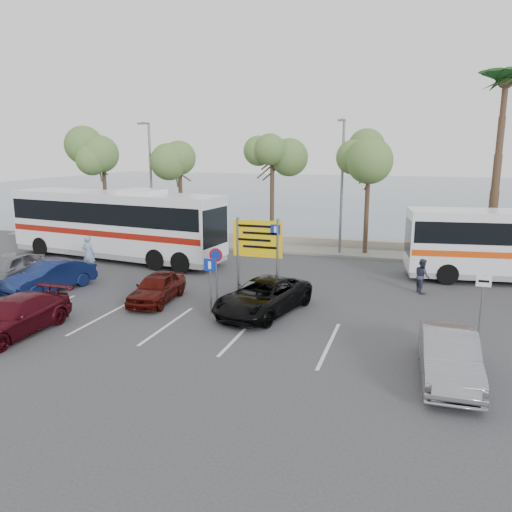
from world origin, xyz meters
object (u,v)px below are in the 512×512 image
(street_lamp_left, at_px, (150,176))
(pedestrian_near, at_px, (89,254))
(car_silver_a, at_px, (6,270))
(car_blue, at_px, (50,276))
(street_lamp_right, at_px, (342,180))
(direction_sign, at_px, (258,245))
(pedestrian_far, at_px, (422,276))
(car_maroon, at_px, (14,317))
(coach_bus_left, at_px, (116,226))
(car_red, at_px, (157,288))
(suv_black, at_px, (263,296))
(car_silver_b, at_px, (449,356))

(street_lamp_left, bearing_deg, pedestrian_near, -83.31)
(car_silver_a, distance_m, car_blue, 2.57)
(street_lamp_left, bearing_deg, street_lamp_right, 0.00)
(direction_sign, relative_size, pedestrian_far, 2.27)
(pedestrian_near, bearing_deg, street_lamp_right, -149.26)
(car_silver_a, bearing_deg, pedestrian_near, 52.10)
(car_maroon, distance_m, pedestrian_far, 17.01)
(coach_bus_left, height_order, pedestrian_near, coach_bus_left)
(car_red, distance_m, pedestrian_far, 11.95)
(street_lamp_left, xyz_separation_m, pedestrian_far, (17.85, -7.02, -3.81))
(car_silver_a, relative_size, car_blue, 1.09)
(direction_sign, bearing_deg, pedestrian_far, 25.76)
(suv_black, bearing_deg, pedestrian_near, 176.09)
(car_red, xyz_separation_m, car_silver_b, (11.58, -4.00, 0.08))
(car_silver_b, bearing_deg, car_red, 158.44)
(car_silver_a, bearing_deg, car_silver_b, -18.09)
(coach_bus_left, bearing_deg, pedestrian_far, -6.03)
(car_blue, relative_size, suv_black, 0.86)
(car_silver_a, bearing_deg, street_lamp_left, 78.03)
(street_lamp_left, height_order, car_blue, street_lamp_left)
(car_silver_a, relative_size, car_maroon, 1.00)
(coach_bus_left, relative_size, suv_black, 2.80)
(car_silver_b, bearing_deg, suv_black, 146.99)
(car_silver_b, xyz_separation_m, pedestrian_far, (-0.73, 9.00, 0.08))
(car_silver_a, xyz_separation_m, pedestrian_near, (2.13, 3.50, 0.22))
(suv_black, bearing_deg, car_silver_b, -16.46)
(street_lamp_left, distance_m, street_lamp_right, 13.00)
(street_lamp_right, xyz_separation_m, coach_bus_left, (-12.48, -5.19, -2.64))
(coach_bus_left, xyz_separation_m, car_blue, (0.91, -6.83, -1.26))
(car_blue, height_order, car_silver_b, car_silver_b)
(suv_black, bearing_deg, car_maroon, -132.95)
(street_lamp_left, relative_size, direction_sign, 2.23)
(street_lamp_right, distance_m, car_silver_b, 17.41)
(car_maroon, xyz_separation_m, pedestrian_near, (-3.09, 8.50, 0.33))
(coach_bus_left, relative_size, car_silver_a, 3.01)
(street_lamp_right, xyz_separation_m, suv_black, (-1.21, -12.02, -3.91))
(direction_sign, height_order, pedestrian_far, direction_sign)
(direction_sign, distance_m, car_silver_b, 9.63)
(car_silver_a, distance_m, pedestrian_near, 4.10)
(direction_sign, relative_size, suv_black, 0.73)
(car_blue, distance_m, pedestrian_far, 17.15)
(car_silver_a, height_order, suv_black, car_silver_a)
(pedestrian_far, bearing_deg, street_lamp_right, 11.68)
(pedestrian_near, bearing_deg, coach_bus_left, -86.51)
(car_silver_a, bearing_deg, pedestrian_far, 8.15)
(suv_black, relative_size, pedestrian_near, 2.47)
(suv_black, distance_m, pedestrian_far, 7.86)
(street_lamp_right, height_order, direction_sign, street_lamp_right)
(car_blue, height_order, pedestrian_far, pedestrian_far)
(car_maroon, distance_m, car_red, 5.79)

